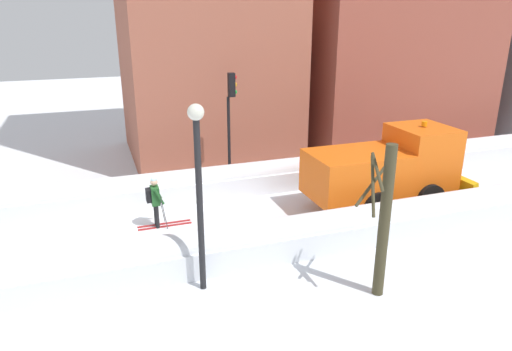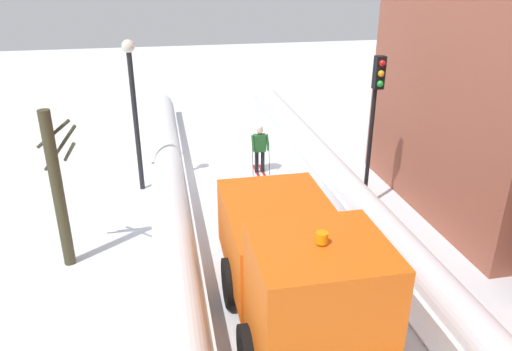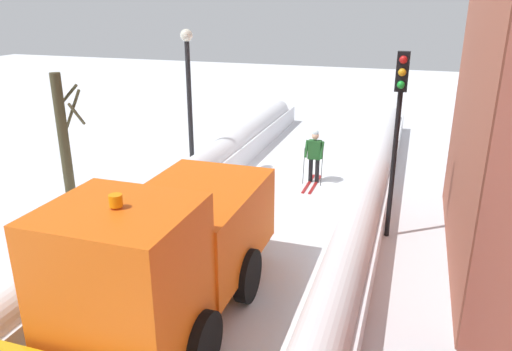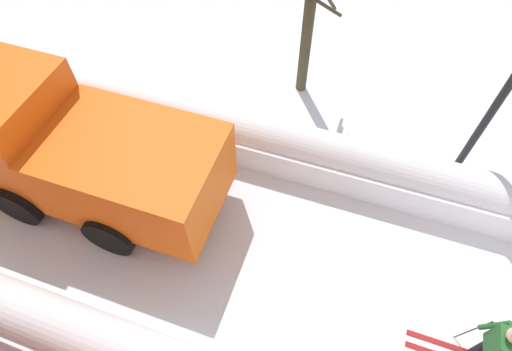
{
  "view_description": "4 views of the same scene",
  "coord_description": "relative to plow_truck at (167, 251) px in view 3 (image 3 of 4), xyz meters",
  "views": [
    {
      "loc": [
        14.06,
        -1.43,
        6.94
      ],
      "look_at": [
        -0.77,
        3.82,
        1.36
      ],
      "focal_mm": 32.95,
      "sensor_mm": 36.0,
      "label": 1
    },
    {
      "loc": [
        2.7,
        16.26,
        7.0
      ],
      "look_at": [
        0.2,
        3.75,
        1.44
      ],
      "focal_mm": 34.41,
      "sensor_mm": 36.0,
      "label": 2
    },
    {
      "loc": [
        -3.62,
        15.54,
        5.76
      ],
      "look_at": [
        -0.02,
        4.53,
        1.62
      ],
      "focal_mm": 34.54,
      "sensor_mm": 36.0,
      "label": 3
    },
    {
      "loc": [
        -3.43,
        3.37,
        8.02
      ],
      "look_at": [
        0.83,
        4.83,
        1.71
      ],
      "focal_mm": 28.97,
      "sensor_mm": 36.0,
      "label": 4
    }
  ],
  "objects": [
    {
      "name": "bare_tree_near",
      "position": [
        4.88,
        -3.53,
        0.6
      ],
      "size": [
        1.02,
        1.13,
        4.01
      ],
      "color": "#3F3A25",
      "rests_on": "ground"
    },
    {
      "name": "street_lamp",
      "position": [
        3.15,
        -7.7,
        1.65
      ],
      "size": [
        0.4,
        0.4,
        4.9
      ],
      "color": "black",
      "rests_on": "ground"
    },
    {
      "name": "skier",
      "position": [
        -1.01,
        -8.31,
        -0.48
      ],
      "size": [
        0.62,
        1.8,
        1.81
      ],
      "color": "black",
      "rests_on": "ground"
    },
    {
      "name": "plow_truck",
      "position": [
        0.0,
        0.0,
        0.0
      ],
      "size": [
        3.2,
        5.98,
        3.12
      ],
      "color": "orange",
      "rests_on": "ground"
    },
    {
      "name": "traffic_light_pole",
      "position": [
        -3.63,
        -4.86,
        1.79
      ],
      "size": [
        0.28,
        0.42,
        4.67
      ],
      "color": "black",
      "rests_on": "ground"
    },
    {
      "name": "snowbank_right",
      "position": [
        2.25,
        1.48,
        -0.9
      ],
      "size": [
        1.1,
        36.0,
        1.23
      ],
      "color": "white",
      "rests_on": "ground"
    }
  ]
}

